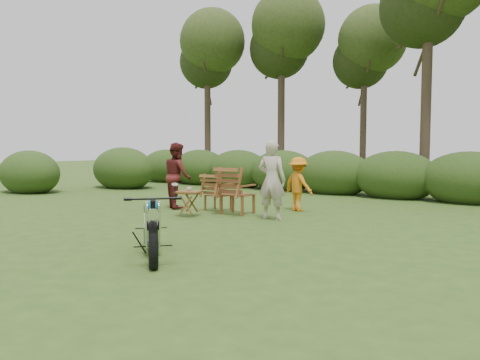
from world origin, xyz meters
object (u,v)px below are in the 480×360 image
Objects in this scene: side_table at (189,204)px; cup at (189,189)px; child at (298,211)px; adult_b at (178,208)px; motorcycle at (152,255)px; adult_a at (272,219)px; lawn_chair_right at (237,214)px; lawn_chair_left at (218,210)px.

cup is at bearing 127.04° from side_table.
cup is at bearing 71.07° from child.
cup reaches higher than child.
motorcycle is at bearing 162.69° from adult_b.
adult_a is 1.02× the size of adult_b.
side_table is 0.34× the size of adult_b.
side_table is 1.83m from adult_a.
lawn_chair_left is at bearing -19.07° from lawn_chair_right.
motorcycle is at bearing 86.84° from adult_a.
adult_a is (-0.56, 3.66, 0.00)m from motorcycle.
side_table reaches higher than lawn_chair_right.
side_table is 1.48m from adult_b.
lawn_chair_left is 1.16m from side_table.
cup reaches higher than side_table.
cup is at bearing 177.08° from adult_b.
lawn_chair_left is 0.52× the size of adult_a.
lawn_chair_right is 0.64× the size of adult_a.
lawn_chair_left is 1.89m from child.
cup is 0.07× the size of adult_a.
cup is (-0.03, 0.04, 0.32)m from side_table.
adult_a is at bearing 162.13° from lawn_chair_left.
adult_b reaches higher than cup.
side_table is at bearing 72.07° from child.
lawn_chair_left is at bearing -22.38° from adult_a.
lawn_chair_right is at bearing -20.66° from adult_a.
adult_a is (1.06, -0.16, 0.00)m from lawn_chair_right.
lawn_chair_left is 1.10m from adult_b.
motorcycle is 3.38× the size of side_table.
motorcycle reaches higher than lawn_chair_right.
lawn_chair_right is 0.83× the size of child.
motorcycle is 1.13× the size of adult_a.
motorcycle reaches higher than lawn_chair_left.
adult_a is at bearing 113.90° from child.
child is at bearing 58.29° from side_table.
adult_a reaches higher than lawn_chair_right.
lawn_chair_left is 1.56× the size of side_table.
child is at bearing -91.70° from adult_a.
side_table is 0.32m from cup.
cup is (-2.22, 2.91, 0.59)m from motorcycle.
side_table reaches higher than lawn_chair_left.
motorcycle is 1.15× the size of adult_b.
lawn_chair_right is 1.07m from adult_a.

